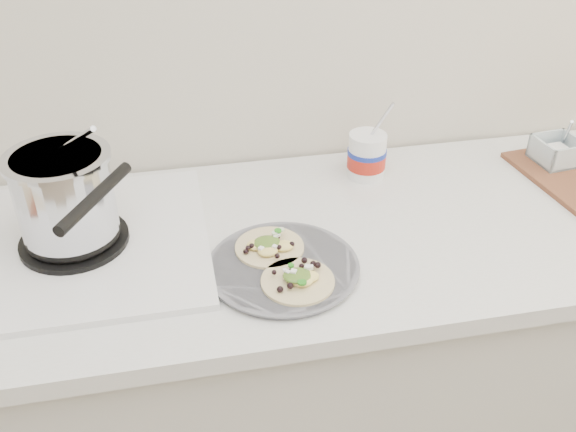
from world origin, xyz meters
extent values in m
cube|color=beige|center=(0.00, 1.73, 1.30)|extent=(3.50, 0.05, 2.60)
cube|color=beige|center=(0.00, 1.43, 0.43)|extent=(2.40, 0.62, 0.86)
cube|color=silver|center=(0.00, 1.41, 0.88)|extent=(2.44, 0.66, 0.04)
cube|color=silver|center=(-0.55, 1.45, 0.91)|extent=(0.54, 0.50, 0.01)
cylinder|color=black|center=(-0.55, 1.45, 0.92)|extent=(0.22, 0.22, 0.01)
torus|color=black|center=(-0.55, 1.45, 0.94)|extent=(0.19, 0.19, 0.02)
cylinder|color=silver|center=(-0.55, 1.45, 1.03)|extent=(0.19, 0.19, 0.17)
cylinder|color=slate|center=(-0.15, 1.29, 0.91)|extent=(0.29, 0.29, 0.01)
cylinder|color=slate|center=(-0.15, 1.29, 0.91)|extent=(0.30, 0.30, 0.00)
cylinder|color=white|center=(0.12, 1.62, 0.96)|extent=(0.09, 0.09, 0.11)
cylinder|color=red|center=(0.12, 1.62, 0.95)|extent=(0.09, 0.09, 0.04)
cylinder|color=#192D99|center=(0.12, 1.62, 0.97)|extent=(0.09, 0.09, 0.01)
cube|color=white|center=(0.60, 1.57, 0.93)|extent=(0.07, 0.07, 0.03)
camera|label=1|loc=(-0.34, 0.31, 1.69)|focal=40.00mm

